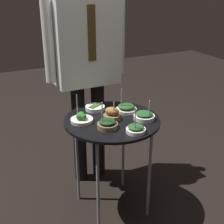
% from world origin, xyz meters
% --- Properties ---
extents(ground_plane, '(8.00, 8.00, 0.00)m').
position_xyz_m(ground_plane, '(0.00, 0.00, 0.00)').
color(ground_plane, black).
extents(serving_cart, '(0.63, 0.63, 0.71)m').
position_xyz_m(serving_cart, '(0.00, 0.00, 0.65)').
color(serving_cart, black).
rests_on(serving_cart, ground_plane).
extents(bowl_roast_center, '(0.11, 0.12, 0.13)m').
position_xyz_m(bowl_roast_center, '(-0.00, 0.00, 0.75)').
color(bowl_roast_center, brown).
rests_on(bowl_roast_center, serving_cart).
extents(bowl_spinach_front_center, '(0.13, 0.13, 0.18)m').
position_xyz_m(bowl_spinach_front_center, '(-0.08, -0.10, 0.74)').
color(bowl_spinach_front_center, brown).
rests_on(bowl_spinach_front_center, serving_cart).
extents(bowl_asparagus_mid_right, '(0.14, 0.14, 0.04)m').
position_xyz_m(bowl_asparagus_mid_right, '(-0.04, 0.19, 0.73)').
color(bowl_asparagus_mid_right, white).
rests_on(bowl_asparagus_mid_right, serving_cart).
extents(bowl_spinach_front_left, '(0.12, 0.12, 0.17)m').
position_xyz_m(bowl_spinach_front_left, '(0.05, -0.23, 0.73)').
color(bowl_spinach_front_left, white).
rests_on(bowl_spinach_front_left, serving_cart).
extents(bowl_spinach_mid_left, '(0.14, 0.14, 0.17)m').
position_xyz_m(bowl_spinach_mid_left, '(0.14, 0.07, 0.74)').
color(bowl_spinach_mid_left, silver).
rests_on(bowl_spinach_mid_left, serving_cart).
extents(bowl_broccoli_front_right, '(0.14, 0.14, 0.18)m').
position_xyz_m(bowl_broccoli_front_right, '(-0.19, 0.05, 0.74)').
color(bowl_broccoli_front_right, silver).
rests_on(bowl_broccoli_front_right, serving_cart).
extents(bowl_spinach_back_right, '(0.14, 0.14, 0.14)m').
position_xyz_m(bowl_spinach_back_right, '(0.19, -0.09, 0.74)').
color(bowl_spinach_back_right, white).
rests_on(bowl_spinach_back_right, serving_cart).
extents(waiter_figure, '(0.62, 0.23, 1.67)m').
position_xyz_m(waiter_figure, '(0.01, 0.44, 1.06)').
color(waiter_figure, black).
rests_on(waiter_figure, ground_plane).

